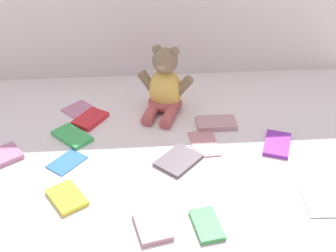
# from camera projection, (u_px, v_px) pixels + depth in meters

# --- Properties ---
(ground_plane) EXTENTS (3.20, 3.20, 0.00)m
(ground_plane) POSITION_uv_depth(u_px,v_px,m) (164.00, 134.00, 1.45)
(ground_plane) COLOR silver
(teddy_bear) EXTENTS (0.20, 0.21, 0.25)m
(teddy_bear) POSITION_uv_depth(u_px,v_px,m) (165.00, 88.00, 1.52)
(teddy_bear) COLOR #E5B24C
(teddy_bear) RESTS_ON ground_plane
(book_case_1) EXTENTS (0.16, 0.16, 0.01)m
(book_case_1) POSITION_uv_depth(u_px,v_px,m) (178.00, 160.00, 1.32)
(book_case_1) COLOR #594C53
(book_case_1) RESTS_ON ground_plane
(book_case_2) EXTENTS (0.08, 0.12, 0.01)m
(book_case_2) POSITION_uv_depth(u_px,v_px,m) (207.00, 225.00, 1.11)
(book_case_2) COLOR #409E50
(book_case_2) RESTS_ON ground_plane
(book_case_3) EXTENTS (0.09, 0.14, 0.01)m
(book_case_3) POSITION_uv_depth(u_px,v_px,m) (204.00, 143.00, 1.40)
(book_case_3) COLOR #C0777F
(book_case_3) RESTS_ON ground_plane
(book_case_4) EXTENTS (0.13, 0.14, 0.01)m
(book_case_4) POSITION_uv_depth(u_px,v_px,m) (67.00, 197.00, 1.19)
(book_case_4) COLOR yellow
(book_case_4) RESTS_ON ground_plane
(book_case_5) EXTENTS (0.15, 0.15, 0.01)m
(book_case_5) POSITION_uv_depth(u_px,v_px,m) (72.00, 136.00, 1.43)
(book_case_5) COLOR green
(book_case_5) RESTS_ON ground_plane
(book_case_6) EXTENTS (0.13, 0.14, 0.02)m
(book_case_6) POSITION_uv_depth(u_px,v_px,m) (90.00, 119.00, 1.51)
(book_case_6) COLOR red
(book_case_6) RESTS_ON ground_plane
(book_case_7) EXTENTS (0.12, 0.15, 0.01)m
(book_case_7) POSITION_uv_depth(u_px,v_px,m) (277.00, 144.00, 1.39)
(book_case_7) COLOR purple
(book_case_7) RESTS_ON ground_plane
(book_case_8) EXTENTS (0.13, 0.13, 0.01)m
(book_case_8) POSITION_uv_depth(u_px,v_px,m) (78.00, 109.00, 1.57)
(book_case_8) COLOR #B86C8E
(book_case_8) RESTS_ON ground_plane
(book_case_9) EXTENTS (0.13, 0.13, 0.01)m
(book_case_9) POSITION_uv_depth(u_px,v_px,m) (67.00, 162.00, 1.32)
(book_case_9) COLOR blue
(book_case_9) RESTS_ON ground_plane
(book_case_10) EXTENTS (0.09, 0.14, 0.01)m
(book_case_10) POSITION_uv_depth(u_px,v_px,m) (319.00, 200.00, 1.18)
(book_case_10) COLOR #9F9EA6
(book_case_10) RESTS_ON ground_plane
(book_case_11) EXTENTS (0.14, 0.08, 0.02)m
(book_case_11) POSITION_uv_depth(u_px,v_px,m) (216.00, 123.00, 1.49)
(book_case_11) COLOR #B68088
(book_case_11) RESTS_ON ground_plane
(book_case_13) EXTENTS (0.10, 0.12, 0.01)m
(book_case_13) POSITION_uv_depth(u_px,v_px,m) (153.00, 226.00, 1.10)
(book_case_13) COLOR #BB818B
(book_case_13) RESTS_ON ground_plane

